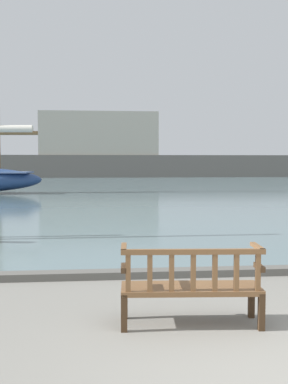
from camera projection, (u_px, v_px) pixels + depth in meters
harbor_water at (113, 180)px, 47.79m from camera, size 100.00×80.00×0.08m
quay_edge_kerb at (199, 272)px, 7.91m from camera, size 40.00×0.30×0.12m
park_bench at (191, 285)px, 5.50m from camera, size 1.63×0.63×0.92m
far_breakwater at (106, 157)px, 54.82m from camera, size 56.27×2.40×7.52m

